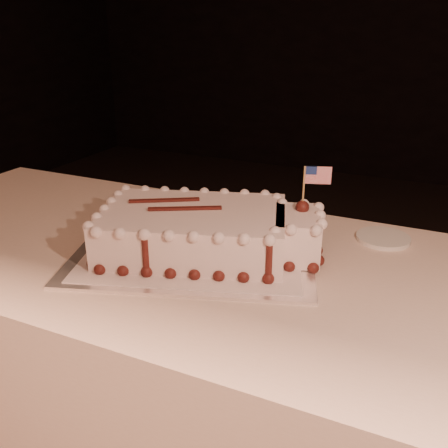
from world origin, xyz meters
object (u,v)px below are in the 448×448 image
at_px(banquet_table, 273,401).
at_px(sheet_cake, 207,231).
at_px(side_plate, 383,238).
at_px(cake_board, 195,252).

bearing_deg(banquet_table, sheet_cake, 175.33).
bearing_deg(side_plate, banquet_table, -123.66).
relative_size(banquet_table, sheet_cake, 4.22).
xyz_separation_m(cake_board, side_plate, (0.41, 0.28, 0.00)).
height_order(banquet_table, sheet_cake, sheet_cake).
bearing_deg(banquet_table, side_plate, 56.34).
bearing_deg(side_plate, cake_board, -146.06).
xyz_separation_m(cake_board, sheet_cake, (0.03, 0.01, 0.06)).
height_order(banquet_table, cake_board, cake_board).
distance_m(cake_board, side_plate, 0.49).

